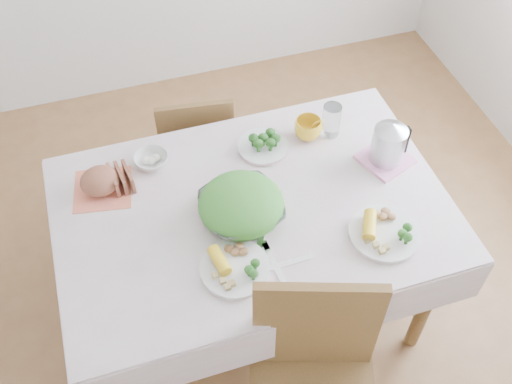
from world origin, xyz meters
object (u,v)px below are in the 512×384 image
object	(u,v)px
dining_table	(253,263)
salad_bowl	(241,209)
dinner_plate_right	(384,234)
dinner_plate_left	(235,269)
electric_kettle	(390,139)
yellow_mug	(308,129)
chair_far	(195,136)

from	to	relation	value
dining_table	salad_bowl	world-z (taller)	salad_bowl
dinner_plate_right	dinner_plate_left	bearing A→B (deg)	177.98
salad_bowl	electric_kettle	bearing A→B (deg)	8.47
yellow_mug	electric_kettle	bearing A→B (deg)	-41.81
salad_bowl	dinner_plate_right	size ratio (longest dim) A/B	1.15
chair_far	salad_bowl	world-z (taller)	chair_far
electric_kettle	dining_table	bearing A→B (deg)	-162.42
dining_table	dinner_plate_right	bearing A→B (deg)	-33.26
dinner_plate_left	electric_kettle	size ratio (longest dim) A/B	1.32
salad_bowl	dinner_plate_right	xyz separation A→B (m)	(0.47, -0.25, -0.03)
dining_table	yellow_mug	size ratio (longest dim) A/B	11.96
chair_far	dining_table	bearing A→B (deg)	102.44
yellow_mug	electric_kettle	distance (m)	0.35
dining_table	salad_bowl	bearing A→B (deg)	-153.25
salad_bowl	dinner_plate_left	distance (m)	0.25
dinner_plate_left	electric_kettle	world-z (taller)	electric_kettle
dinner_plate_right	yellow_mug	xyz separation A→B (m)	(-0.08, 0.57, 0.04)
salad_bowl	electric_kettle	world-z (taller)	electric_kettle
chair_far	dinner_plate_left	xyz separation A→B (m)	(-0.08, -1.00, 0.31)
salad_bowl	dining_table	bearing A→B (deg)	26.75
dinner_plate_left	dinner_plate_right	world-z (taller)	same
dining_table	dinner_plate_right	xyz separation A→B (m)	(0.42, -0.28, 0.40)
dinner_plate_right	yellow_mug	bearing A→B (deg)	98.37
salad_bowl	electric_kettle	size ratio (longest dim) A/B	1.61
dinner_plate_left	salad_bowl	bearing A→B (deg)	67.91
dinner_plate_left	dinner_plate_right	size ratio (longest dim) A/B	0.94
dinner_plate_left	yellow_mug	bearing A→B (deg)	48.82
dining_table	chair_far	world-z (taller)	chair_far
chair_far	yellow_mug	world-z (taller)	chair_far
dinner_plate_right	electric_kettle	world-z (taller)	electric_kettle
yellow_mug	dinner_plate_left	bearing A→B (deg)	-131.18
salad_bowl	dinner_plate_left	size ratio (longest dim) A/B	1.22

